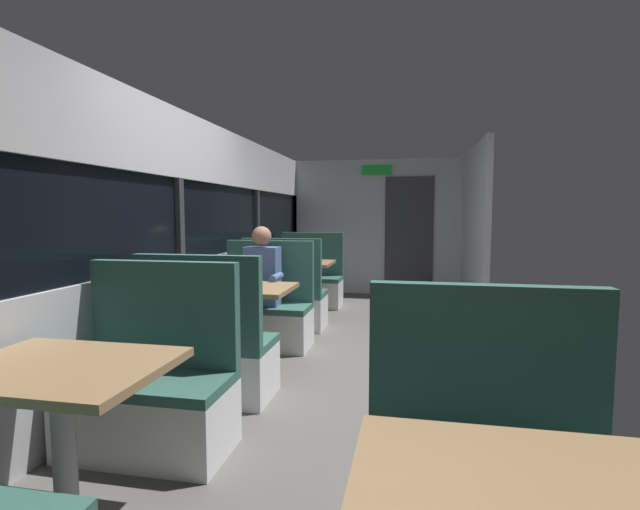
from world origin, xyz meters
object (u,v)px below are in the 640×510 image
bench_front_aisle_facing_entry (488,489)px  dining_table_mid_window (241,298)px  coffee_cup_secondary (239,284)px  bench_far_window_facing_entry (310,284)px  bench_near_window_facing_entry (152,394)px  dining_table_far_window (299,269)px  bench_mid_window_facing_end (208,355)px  bench_far_window_facing_end (285,301)px  bench_mid_window_facing_entry (266,315)px  seated_passenger (263,296)px  coffee_cup_primary (294,258)px  dining_table_near_window (61,387)px

bench_front_aisle_facing_entry → dining_table_mid_window: bearing=130.8°
coffee_cup_secondary → dining_table_mid_window: bearing=102.6°
bench_far_window_facing_entry → bench_front_aisle_facing_entry: size_ratio=1.00×
bench_near_window_facing_entry → dining_table_far_window: (0.00, 3.65, 0.31)m
dining_table_mid_window → bench_mid_window_facing_end: size_ratio=0.82×
bench_far_window_facing_end → dining_table_far_window: bearing=90.0°
bench_mid_window_facing_entry → seated_passenger: size_ratio=0.87×
seated_passenger → coffee_cup_primary: seated_passenger is taller
dining_table_far_window → bench_far_window_facing_entry: size_ratio=0.82×
bench_mid_window_facing_entry → coffee_cup_primary: bench_mid_window_facing_entry is taller
dining_table_mid_window → seated_passenger: size_ratio=0.71×
bench_far_window_facing_entry → coffee_cup_primary: bearing=-97.4°
bench_mid_window_facing_end → coffee_cup_secondary: bench_mid_window_facing_end is taller
coffee_cup_secondary → dining_table_near_window: bearing=-90.8°
bench_far_window_facing_end → coffee_cup_secondary: 1.67m
dining_table_near_window → bench_mid_window_facing_end: (0.00, 1.48, -0.31)m
bench_mid_window_facing_end → bench_far_window_facing_entry: same height
bench_near_window_facing_entry → bench_mid_window_facing_entry: 2.18m
bench_far_window_facing_entry → coffee_cup_secondary: bench_far_window_facing_entry is taller
dining_table_near_window → bench_far_window_facing_end: bearing=90.0°
dining_table_mid_window → bench_mid_window_facing_entry: (0.00, 0.70, -0.31)m
bench_far_window_facing_entry → dining_table_mid_window: bearing=-90.0°
dining_table_mid_window → seated_passenger: 0.64m
bench_mid_window_facing_entry → bench_front_aisle_facing_entry: same height
bench_mid_window_facing_entry → coffee_cup_secondary: bearing=-88.0°
bench_far_window_facing_entry → dining_table_far_window: bearing=-90.0°
bench_far_window_facing_entry → seated_passenger: (0.00, -2.25, 0.21)m
bench_mid_window_facing_end → coffee_cup_secondary: bearing=87.1°
dining_table_near_window → bench_near_window_facing_entry: bench_near_window_facing_entry is taller
bench_front_aisle_facing_entry → bench_mid_window_facing_entry: bearing=122.8°
bench_front_aisle_facing_entry → coffee_cup_secondary: (-1.76, 1.95, 0.46)m
dining_table_mid_window → coffee_cup_secondary: size_ratio=10.00×
bench_far_window_facing_end → bench_front_aisle_facing_entry: same height
bench_front_aisle_facing_entry → seated_passenger: size_ratio=0.87×
bench_near_window_facing_entry → bench_front_aisle_facing_entry: bearing=-18.5°
bench_front_aisle_facing_entry → seated_passenger: bearing=123.5°
bench_far_window_facing_entry → bench_front_aisle_facing_entry: 5.26m
dining_table_near_window → bench_near_window_facing_entry: size_ratio=0.82×
bench_near_window_facing_entry → bench_mid_window_facing_entry: bearing=90.0°
bench_far_window_facing_entry → bench_front_aisle_facing_entry: (1.79, -4.95, 0.00)m
bench_near_window_facing_entry → dining_table_mid_window: size_ratio=1.22×
bench_mid_window_facing_entry → coffee_cup_secondary: 0.95m
dining_table_mid_window → bench_front_aisle_facing_entry: 2.76m
bench_mid_window_facing_entry → coffee_cup_primary: bearing=93.2°
coffee_cup_primary → dining_table_far_window: bearing=-29.1°
seated_passenger → coffee_cup_secondary: size_ratio=14.00×
coffee_cup_secondary → bench_far_window_facing_entry: bearing=90.5°
bench_mid_window_facing_entry → bench_front_aisle_facing_entry: 3.30m
bench_far_window_facing_entry → coffee_cup_primary: size_ratio=12.22×
bench_near_window_facing_entry → coffee_cup_secondary: 1.42m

